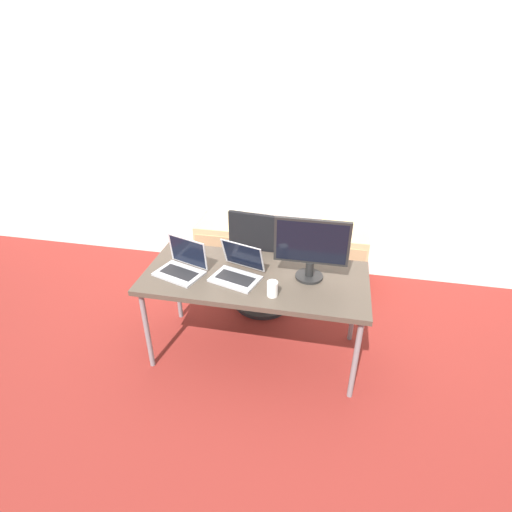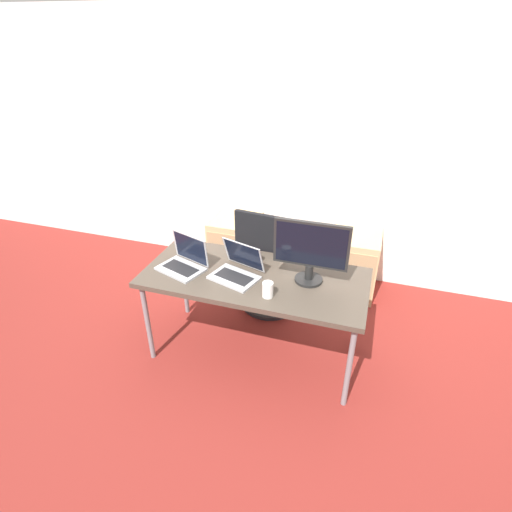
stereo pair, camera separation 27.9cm
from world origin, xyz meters
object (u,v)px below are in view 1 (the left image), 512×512
laptop_left (182,266)px  coffee_cup_brown (254,257)px  laptop_right (238,271)px  office_chair (261,272)px  coffee_cup_white (272,289)px  monitor (311,248)px  cabinet_left (223,247)px  cabinet_right (341,258)px

laptop_left → coffee_cup_brown: (0.50, 0.24, -0.00)m
laptop_left → laptop_right: size_ratio=1.01×
office_chair → coffee_cup_brown: (0.02, -0.43, 0.41)m
laptop_right → coffee_cup_white: laptop_right is taller
laptop_right → coffee_cup_white: size_ratio=3.56×
monitor → coffee_cup_white: bearing=-129.4°
cabinet_left → office_chair: bearing=-46.8°
office_chair → cabinet_right: bearing=36.9°
cabinet_right → coffee_cup_white: (-0.49, -1.39, 0.50)m
cabinet_left → monitor: 1.65m
cabinet_right → coffee_cup_white: coffee_cup_white is taller
cabinet_left → laptop_left: (0.04, -1.23, 0.50)m
office_chair → coffee_cup_white: bearing=-73.9°
coffee_cup_brown → laptop_left: bearing=-154.3°
laptop_left → laptop_right: laptop_left is taller
cabinet_right → coffee_cup_brown: 1.31m
cabinet_left → cabinet_right: size_ratio=1.00×
cabinet_left → coffee_cup_white: (0.76, -1.39, 0.50)m
cabinet_left → coffee_cup_brown: (0.54, -0.99, 0.49)m
cabinet_right → laptop_right: bearing=-123.0°
office_chair → coffee_cup_white: office_chair is taller
cabinet_right → laptop_left: 1.80m
cabinet_right → laptop_left: size_ratio=1.57×
cabinet_right → cabinet_left: bearing=180.0°
office_chair → cabinet_left: bearing=133.2°
monitor → cabinet_right: bearing=76.7°
office_chair → coffee_cup_brown: 0.60m
laptop_right → monitor: 0.57m
cabinet_right → office_chair: bearing=-143.1°
cabinet_right → coffee_cup_brown: bearing=-125.9°
cabinet_left → laptop_right: laptop_right is taller
cabinet_right → coffee_cup_white: 1.56m
laptop_right → coffee_cup_brown: 0.23m
cabinet_right → laptop_right: (-0.79, -1.21, 0.49)m
office_chair → laptop_right: bearing=-94.3°
coffee_cup_white → coffee_cup_brown: coffee_cup_white is taller
office_chair → cabinet_left: (-0.52, 0.55, -0.08)m
cabinet_left → monitor: size_ratio=1.18×
cabinet_left → laptop_left: 1.32m
office_chair → laptop_left: (-0.48, -0.68, 0.41)m
coffee_cup_white → laptop_left: bearing=167.0°
coffee_cup_white → monitor: bearing=50.6°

